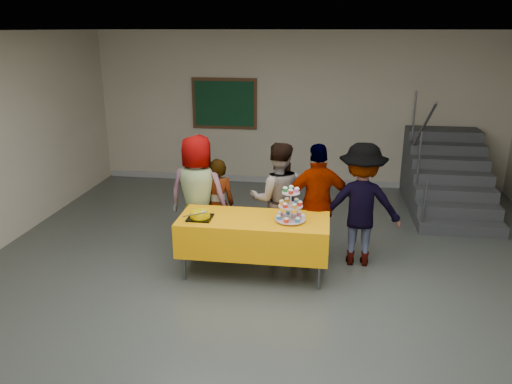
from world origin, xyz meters
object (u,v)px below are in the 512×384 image
Objects in this scene: schoolchild_d at (318,204)px; cupcake_stand at (291,208)px; noticeboard at (224,104)px; schoolchild_a at (198,195)px; schoolchild_c at (278,199)px; bake_table at (254,234)px; schoolchild_b at (218,205)px; staircase at (445,178)px; bear_cake at (200,214)px; schoolchild_e at (361,205)px.

cupcake_stand is at bearing 47.16° from schoolchild_d.
noticeboard is (-1.65, 4.02, 0.66)m from cupcake_stand.
schoolchild_a is 1.05× the size of schoolchild_c.
schoolchild_b reaches higher than bake_table.
schoolchild_a is 1.25× the size of schoolchild_b.
staircase reaches higher than schoolchild_a.
bear_cake is 1.20m from schoolchild_c.
schoolchild_d reaches higher than bake_table.
schoolchild_b is 1.42m from schoolchild_d.
schoolchild_d is 4.05m from noticeboard.
schoolchild_e is at bearing 167.54° from schoolchild_d.
schoolchild_c is at bearing -66.63° from noticeboard.
noticeboard reaches higher than schoolchild_e.
schoolchild_d is (0.55, -0.17, 0.02)m from schoolchild_c.
cupcake_stand is 0.27× the size of schoolchild_e.
cupcake_stand is at bearing 127.48° from schoolchild_b.
noticeboard is at bearing 106.61° from bake_table.
schoolchild_b is at bearing 146.34° from cupcake_stand.
bear_cake reaches higher than bake_table.
bake_table is 0.98m from schoolchild_d.
bear_cake is 0.27× the size of schoolchild_b.
schoolchild_b is (-1.08, 0.72, -0.27)m from cupcake_stand.
staircase is at bearing -164.43° from schoolchild_b.
bear_cake is 0.73m from schoolchild_a.
staircase is (2.97, 3.15, -0.07)m from bake_table.
bear_cake is 0.21× the size of schoolchild_a.
schoolchild_d is at bearing -129.96° from staircase.
staircase is (2.74, 2.45, -0.31)m from schoolchild_c.
schoolchild_a is 1.29× the size of noticeboard.
noticeboard is (-0.32, 3.39, 0.76)m from schoolchild_a.
cupcake_stand is at bearing 33.55° from schoolchild_e.
cupcake_stand reaches higher than bake_table.
schoolchild_e is at bearing 17.78° from bear_cake.
schoolchild_c is 3.67m from noticeboard.
cupcake_stand is 0.19× the size of staircase.
bear_cake is 0.80m from schoolchild_b.
schoolchild_c is 0.98× the size of schoolchild_d.
cupcake_stand is 0.33× the size of schoolchild_b.
schoolchild_b reaches higher than bear_cake.
schoolchild_d is at bearing -178.10° from schoolchild_a.
bake_table is 0.78× the size of staircase.
schoolchild_e is (1.96, -0.15, 0.16)m from schoolchild_b.
schoolchild_d is at bearing -60.25° from noticeboard.
schoolchild_b is (0.25, 0.09, -0.17)m from schoolchild_a.
schoolchild_a is 0.32m from schoolchild_b.
schoolchild_c is at bearing 162.01° from schoolchild_b.
schoolchild_e reaches higher than schoolchild_b.
bear_cake is 1.58m from schoolchild_d.
noticeboard is at bearing -99.03° from schoolchild_b.
noticeboard reaches higher than staircase.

